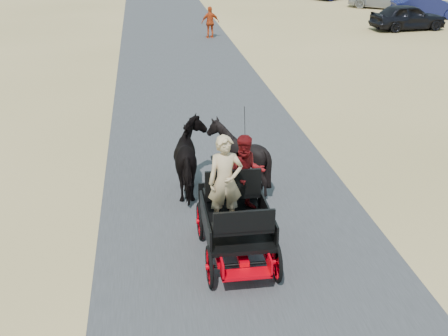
{
  "coord_description": "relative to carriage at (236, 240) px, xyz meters",
  "views": [
    {
      "loc": [
        -1.83,
        -10.58,
        6.11
      ],
      "look_at": [
        -0.25,
        0.35,
        1.2
      ],
      "focal_mm": 45.0,
      "sensor_mm": 36.0,
      "label": 1
    }
  ],
  "objects": [
    {
      "name": "driver_man",
      "position": [
        -0.2,
        0.05,
        1.26
      ],
      "size": [
        0.66,
        0.43,
        1.8
      ],
      "primitive_type": "imported",
      "color": "tan",
      "rests_on": "carriage"
    },
    {
      "name": "car_a",
      "position": [
        14.22,
        23.04,
        0.4
      ],
      "size": [
        4.63,
        2.24,
        1.52
      ],
      "primitive_type": "imported",
      "rotation": [
        0.0,
        0.0,
        1.67
      ],
      "color": "black",
      "rests_on": "ground"
    },
    {
      "name": "horse_left",
      "position": [
        -0.55,
        3.0,
        0.49
      ],
      "size": [
        0.91,
        2.01,
        1.7
      ],
      "primitive_type": "imported",
      "rotation": [
        0.0,
        0.0,
        3.14
      ],
      "color": "black",
      "rests_on": "ground"
    },
    {
      "name": "passenger_woman",
      "position": [
        0.3,
        0.6,
        1.15
      ],
      "size": [
        0.77,
        0.6,
        1.58
      ],
      "primitive_type": "imported",
      "color": "#660C0F",
      "rests_on": "carriage"
    },
    {
      "name": "car_b",
      "position": [
        17.39,
        26.95,
        0.4
      ],
      "size": [
        4.82,
        2.27,
        1.53
      ],
      "primitive_type": "imported",
      "rotation": [
        0.0,
        0.0,
        1.43
      ],
      "color": "navy",
      "rests_on": "ground"
    },
    {
      "name": "carriage",
      "position": [
        0.0,
        0.0,
        0.0
      ],
      "size": [
        1.3,
        2.4,
        0.72
      ],
      "primitive_type": null,
      "color": "black",
      "rests_on": "ground"
    },
    {
      "name": "horse_right",
      "position": [
        0.55,
        3.0,
        0.49
      ],
      "size": [
        1.37,
        1.54,
        1.7
      ],
      "primitive_type": "imported",
      "rotation": [
        0.0,
        0.0,
        3.14
      ],
      "color": "black",
      "rests_on": "ground"
    },
    {
      "name": "pedestrian",
      "position": [
        2.21,
        22.18,
        0.5
      ],
      "size": [
        1.06,
        0.56,
        1.73
      ],
      "primitive_type": "imported",
      "rotation": [
        0.0,
        0.0,
        3.29
      ],
      "color": "#C24016",
      "rests_on": "ground"
    },
    {
      "name": "road",
      "position": [
        0.25,
        1.25,
        -0.35
      ],
      "size": [
        6.0,
        140.0,
        0.01
      ],
      "primitive_type": "cube",
      "color": "#38383A",
      "rests_on": "ground"
    },
    {
      "name": "ground",
      "position": [
        0.25,
        1.25,
        -0.36
      ],
      "size": [
        140.0,
        140.0,
        0.0
      ],
      "primitive_type": "plane",
      "color": "tan"
    }
  ]
}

